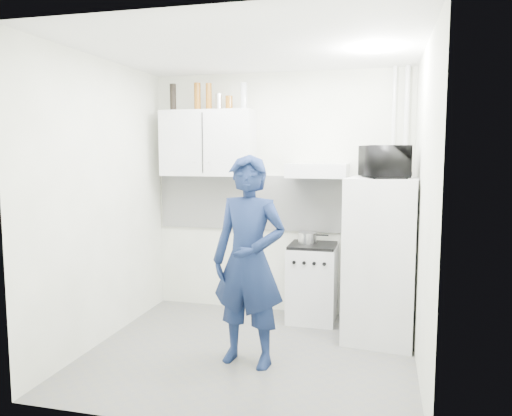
# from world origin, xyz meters

# --- Properties ---
(floor) EXTENTS (2.80, 2.80, 0.00)m
(floor) POSITION_xyz_m (0.00, 0.00, 0.00)
(floor) COLOR #63625A
(floor) RESTS_ON ground
(ceiling) EXTENTS (2.80, 2.80, 0.00)m
(ceiling) POSITION_xyz_m (0.00, 0.00, 2.60)
(ceiling) COLOR white
(ceiling) RESTS_ON wall_back
(wall_back) EXTENTS (2.80, 0.00, 2.80)m
(wall_back) POSITION_xyz_m (0.00, 1.25, 1.30)
(wall_back) COLOR white
(wall_back) RESTS_ON floor
(wall_left) EXTENTS (0.00, 2.60, 2.60)m
(wall_left) POSITION_xyz_m (-1.40, 0.00, 1.30)
(wall_left) COLOR white
(wall_left) RESTS_ON floor
(wall_right) EXTENTS (0.00, 2.60, 2.60)m
(wall_right) POSITION_xyz_m (1.40, 0.00, 1.30)
(wall_right) COLOR white
(wall_right) RESTS_ON floor
(person) EXTENTS (0.69, 0.51, 1.73)m
(person) POSITION_xyz_m (0.04, -0.19, 0.87)
(person) COLOR #111E42
(person) RESTS_ON floor
(stove) EXTENTS (0.49, 0.49, 0.78)m
(stove) POSITION_xyz_m (0.41, 1.00, 0.39)
(stove) COLOR silver
(stove) RESTS_ON floor
(fridge) EXTENTS (0.70, 0.70, 1.52)m
(fridge) POSITION_xyz_m (1.10, 0.63, 0.76)
(fridge) COLOR silver
(fridge) RESTS_ON floor
(stove_top) EXTENTS (0.47, 0.47, 0.03)m
(stove_top) POSITION_xyz_m (0.41, 1.00, 0.80)
(stove_top) COLOR black
(stove_top) RESTS_ON stove
(saucepan) EXTENTS (0.19, 0.19, 0.11)m
(saucepan) POSITION_xyz_m (0.34, 1.06, 0.86)
(saucepan) COLOR silver
(saucepan) RESTS_ON stove_top
(microwave) EXTENTS (0.60, 0.49, 0.29)m
(microwave) POSITION_xyz_m (1.10, 0.63, 1.67)
(microwave) COLOR black
(microwave) RESTS_ON fridge
(bottle_a) EXTENTS (0.07, 0.07, 0.29)m
(bottle_a) POSITION_xyz_m (-1.15, 1.07, 2.35)
(bottle_a) COLOR black
(bottle_a) RESTS_ON upper_cabinet
(bottle_c) EXTENTS (0.07, 0.07, 0.29)m
(bottle_c) POSITION_xyz_m (-0.87, 1.07, 2.35)
(bottle_c) COLOR brown
(bottle_c) RESTS_ON upper_cabinet
(bottle_d) EXTENTS (0.06, 0.06, 0.28)m
(bottle_d) POSITION_xyz_m (-0.74, 1.07, 2.34)
(bottle_d) COLOR brown
(bottle_d) RESTS_ON upper_cabinet
(canister_a) EXTENTS (0.07, 0.07, 0.17)m
(canister_a) POSITION_xyz_m (-0.62, 1.07, 2.29)
(canister_a) COLOR silver
(canister_a) RESTS_ON upper_cabinet
(canister_b) EXTENTS (0.08, 0.08, 0.15)m
(canister_b) POSITION_xyz_m (-0.51, 1.07, 2.27)
(canister_b) COLOR brown
(canister_b) RESTS_ON upper_cabinet
(bottle_e) EXTENTS (0.07, 0.07, 0.28)m
(bottle_e) POSITION_xyz_m (-0.35, 1.07, 2.34)
(bottle_e) COLOR #B2B7BC
(bottle_e) RESTS_ON upper_cabinet
(upper_cabinet) EXTENTS (1.00, 0.35, 0.70)m
(upper_cabinet) POSITION_xyz_m (-0.75, 1.07, 1.85)
(upper_cabinet) COLOR silver
(upper_cabinet) RESTS_ON wall_back
(range_hood) EXTENTS (0.60, 0.50, 0.14)m
(range_hood) POSITION_xyz_m (0.45, 1.00, 1.57)
(range_hood) COLOR silver
(range_hood) RESTS_ON wall_back
(backsplash) EXTENTS (2.74, 0.03, 0.60)m
(backsplash) POSITION_xyz_m (0.00, 1.24, 1.20)
(backsplash) COLOR white
(backsplash) RESTS_ON wall_back
(pipe_a) EXTENTS (0.05, 0.05, 2.60)m
(pipe_a) POSITION_xyz_m (1.30, 1.17, 1.30)
(pipe_a) COLOR silver
(pipe_a) RESTS_ON floor
(pipe_b) EXTENTS (0.04, 0.04, 2.60)m
(pipe_b) POSITION_xyz_m (1.18, 1.17, 1.30)
(pipe_b) COLOR silver
(pipe_b) RESTS_ON floor
(ceiling_spot_fixture) EXTENTS (0.10, 0.10, 0.02)m
(ceiling_spot_fixture) POSITION_xyz_m (1.00, 0.20, 2.57)
(ceiling_spot_fixture) COLOR white
(ceiling_spot_fixture) RESTS_ON ceiling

